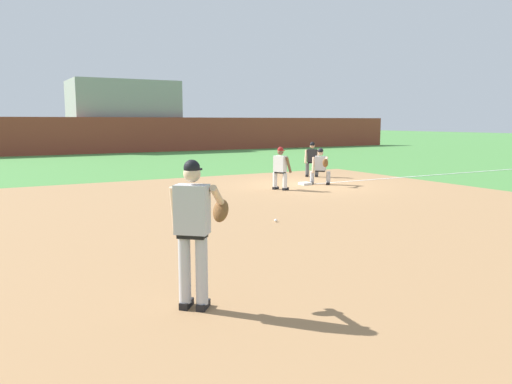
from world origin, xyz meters
name	(u,v)px	position (x,y,z in m)	size (l,w,h in m)	color
ground_plane	(305,185)	(0.00, 0.00, 0.00)	(160.00, 160.00, 0.00)	#47843D
infield_dirt_patch	(277,216)	(-4.11, -4.70, 0.00)	(18.00, 18.00, 0.01)	#9E754C
foul_line_stripe	(426,176)	(6.30, 0.00, 0.01)	(12.59, 0.10, 0.00)	white
first_base_bag	(305,184)	(0.00, 0.00, 0.04)	(0.38, 0.38, 0.09)	white
baseball	(276,220)	(-4.51, -5.29, 0.04)	(0.07, 0.07, 0.07)	white
pitcher	(195,225)	(-8.17, -9.38, 1.06)	(0.85, 0.54, 1.86)	black
first_baseman	(321,165)	(0.53, -0.21, 0.73)	(0.72, 1.09, 1.34)	black
baserunner	(280,167)	(-1.52, -0.71, 0.79)	(0.60, 0.67, 1.46)	black
umpire	(312,158)	(1.78, 2.07, 0.79)	(0.68, 0.66, 1.46)	black
outfield_wall	(136,135)	(0.00, 22.00, 1.30)	(48.00, 0.50, 2.60)	brown
stadium_seating_block	(124,116)	(0.00, 25.32, 2.75)	(8.07, 5.05, 5.45)	gray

